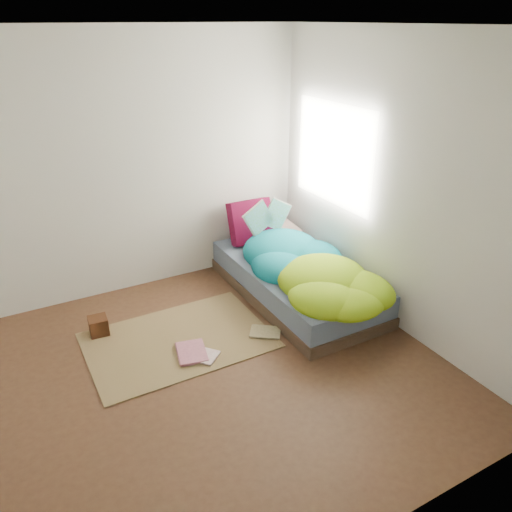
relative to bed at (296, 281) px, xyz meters
The scene contains 12 objects.
ground 1.43m from the bed, 149.45° to the right, with size 3.50×3.50×0.00m, color #452A1A.
room_walls 2.02m from the bed, 149.42° to the right, with size 3.54×3.54×2.62m.
bed is the anchor object (origin of this frame).
duvet 0.41m from the bed, 90.00° to the right, with size 0.96×1.84×0.34m, color #08747E, non-canonical shape.
rug 1.39m from the bed, behind, with size 1.60×1.10×0.01m, color brown.
pillow_floral 0.78m from the bed, 75.49° to the left, with size 0.53×0.33×0.12m, color silver.
pillow_magenta 0.90m from the bed, 97.44° to the left, with size 0.48×0.15×0.48m, color #45041C.
open_book 0.83m from the bed, 95.46° to the left, with size 0.48×0.10×0.29m, color #2E812A, non-canonical shape.
wooden_box 1.99m from the bed, behind, with size 0.16×0.16×0.16m, color #32180B.
floor_book_a 1.48m from the bed, 157.70° to the right, with size 0.20×0.28×0.02m, color silver.
floor_book_b 1.53m from the bed, 164.79° to the right, with size 0.24×0.33×0.03m, color #C06E82.
floor_book_c 0.89m from the bed, 141.74° to the right, with size 0.20×0.28×0.02m, color tan.
Camera 1 is at (-1.35, -3.06, 2.64)m, focal length 35.00 mm.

